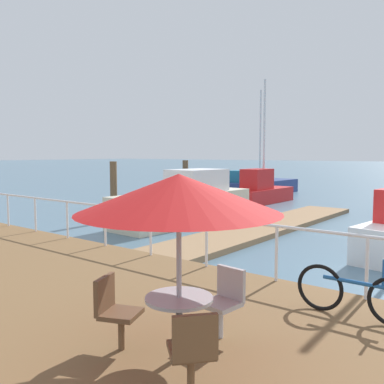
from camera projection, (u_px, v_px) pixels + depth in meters
name	position (u px, v px, depth m)	size (l,w,h in m)	color
floating_dock	(262.00, 228.00, 15.30)	(13.45, 2.00, 0.18)	#93704C
boardwalk_railing	(35.00, 205.00, 12.92)	(0.06, 29.57, 1.08)	white
dock_piling_0	(114.00, 191.00, 17.38)	(0.29, 0.29, 2.49)	brown
dock_piling_2	(185.00, 187.00, 19.58)	(0.26, 0.26, 2.50)	brown
moored_boat_1	(186.00, 203.00, 17.02)	(6.62, 2.33, 2.16)	beige
moored_boat_2	(258.00, 185.00, 28.83)	(7.37, 2.46, 7.13)	navy
moored_boat_4	(261.00, 190.00, 23.75)	(4.86, 1.47, 6.95)	red
bicycle_at_railing	(355.00, 294.00, 6.10)	(0.07, 1.77, 0.94)	black
cafe_table_round	(179.00, 303.00, 4.90)	(0.80, 0.80, 0.74)	#ADADB2
patio_umbrella	(179.00, 194.00, 4.78)	(2.37, 2.37, 2.18)	#B2B2B7
cafe_chair_0	(225.00, 297.00, 5.52)	(0.51, 0.49, 0.90)	#B7B7BC
cafe_chair_1	(114.00, 307.00, 5.15)	(0.58, 0.60, 0.90)	brown
cafe_chair_2	(193.00, 347.00, 4.08)	(0.64, 0.64, 0.90)	brown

